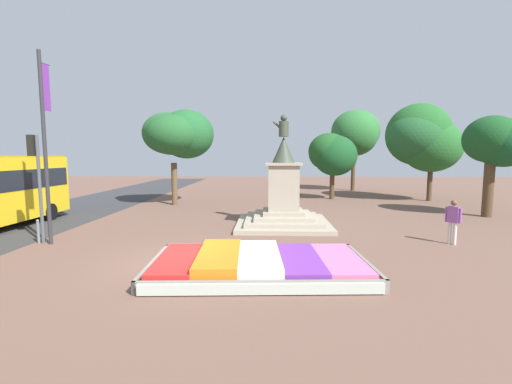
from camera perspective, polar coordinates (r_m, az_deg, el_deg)
ground_plane at (r=11.40m, az=-12.22°, el=-11.47°), size 90.75×90.75×0.00m
flower_planter at (r=10.30m, az=0.09°, el=-11.89°), size 6.54×3.93×0.58m
statue_monument at (r=16.76m, az=4.54°, el=-1.50°), size 4.47×4.47×5.36m
traffic_light_mid_block at (r=15.59m, az=-32.78°, el=3.27°), size 0.41×0.29×4.19m
banner_pole at (r=15.24m, az=-31.71°, el=6.76°), size 0.16×0.56×7.27m
pedestrian_near_planter at (r=15.16m, az=30.00°, el=-3.87°), size 0.44×0.42×1.73m
kerb_bollard_mid_b at (r=15.86m, az=-32.53°, el=-5.49°), size 0.11×0.11×0.95m
park_tree_far_left at (r=28.91m, az=25.87°, el=8.03°), size 5.43×5.21×7.35m
park_tree_behind_statue at (r=27.50m, az=12.33°, el=6.28°), size 3.71×3.38×5.18m
park_tree_far_right at (r=23.07m, az=35.29°, el=6.81°), size 3.47×3.25×5.60m
park_tree_street_side at (r=24.56m, az=-13.00°, el=9.35°), size 4.91×4.84×6.60m
park_tree_mid_canopy at (r=34.70m, az=16.26°, el=9.47°), size 4.63×4.65×7.81m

